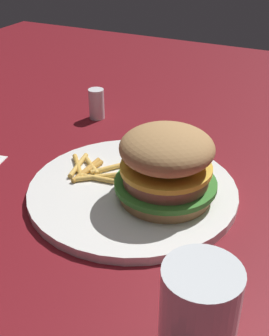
{
  "coord_description": "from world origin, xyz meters",
  "views": [
    {
      "loc": [
        0.43,
        0.22,
        0.33
      ],
      "look_at": [
        -0.02,
        0.0,
        0.04
      ],
      "focal_mm": 47.36,
      "sensor_mm": 36.0,
      "label": 1
    }
  ],
  "objects_px": {
    "plate": "(135,191)",
    "drink_glass": "(198,320)",
    "fries_pile": "(90,170)",
    "salt_shaker": "(97,104)",
    "sandwich": "(166,165)"
  },
  "relations": [
    {
      "from": "fries_pile",
      "to": "drink_glass",
      "type": "xyz_separation_m",
      "value": [
        0.2,
        0.23,
        0.03
      ]
    },
    {
      "from": "fries_pile",
      "to": "salt_shaker",
      "type": "distance_m",
      "value": 0.21
    },
    {
      "from": "sandwich",
      "to": "plate",
      "type": "bearing_deg",
      "value": -92.45
    },
    {
      "from": "salt_shaker",
      "to": "sandwich",
      "type": "bearing_deg",
      "value": 47.55
    },
    {
      "from": "plate",
      "to": "fries_pile",
      "type": "xyz_separation_m",
      "value": [
        -0.01,
        -0.07,
        0.01
      ]
    },
    {
      "from": "plate",
      "to": "drink_glass",
      "type": "distance_m",
      "value": 0.25
    },
    {
      "from": "sandwich",
      "to": "fries_pile",
      "type": "bearing_deg",
      "value": -94.52
    },
    {
      "from": "sandwich",
      "to": "fries_pile",
      "type": "relative_size",
      "value": 1.45
    },
    {
      "from": "plate",
      "to": "fries_pile",
      "type": "bearing_deg",
      "value": -95.77
    },
    {
      "from": "plate",
      "to": "drink_glass",
      "type": "xyz_separation_m",
      "value": [
        0.2,
        0.15,
        0.04
      ]
    },
    {
      "from": "sandwich",
      "to": "drink_glass",
      "type": "xyz_separation_m",
      "value": [
        0.19,
        0.11,
        -0.02
      ]
    },
    {
      "from": "sandwich",
      "to": "drink_glass",
      "type": "bearing_deg",
      "value": 29.45
    },
    {
      "from": "plate",
      "to": "sandwich",
      "type": "bearing_deg",
      "value": 87.55
    },
    {
      "from": "plate",
      "to": "drink_glass",
      "type": "height_order",
      "value": "drink_glass"
    },
    {
      "from": "plate",
      "to": "salt_shaker",
      "type": "relative_size",
      "value": 5.08
    }
  ]
}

